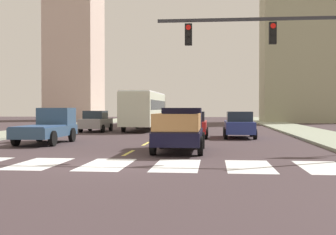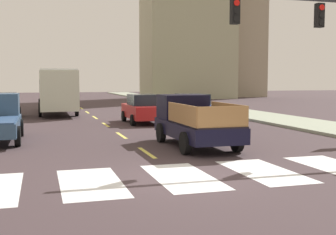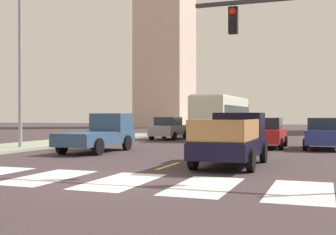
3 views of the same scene
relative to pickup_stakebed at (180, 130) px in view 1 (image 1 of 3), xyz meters
The scene contains 24 objects.
ground_plane 5.73m from the pickup_stakebed, 112.42° to the right, with size 160.00×160.00×0.00m, color #3E3134.
sidewalk_right 15.54m from the pickup_stakebed, 55.44° to the left, with size 3.90×110.00×0.15m, color #949C86.
sidewalk_left 18.33m from the pickup_stakebed, 135.74° to the left, with size 3.90×110.00×0.15m, color #949C86.
crosswalk_stripe_2 7.01m from the pickup_stakebed, 131.28° to the right, with size 1.53×3.44×0.01m, color silver.
crosswalk_stripe_3 5.73m from the pickup_stakebed, 112.42° to the right, with size 1.53×3.44×0.01m, color silver.
crosswalk_stripe_4 5.31m from the pickup_stakebed, 86.97° to the right, with size 1.53×3.44×0.01m, color silver.
crosswalk_stripe_5 5.96m from the pickup_stakebed, 62.60° to the right, with size 1.53×3.44×0.01m, color silver.
crosswalk_stripe_6 7.39m from the pickup_stakebed, 45.47° to the right, with size 1.53×3.44×0.01m, color silver.
lane_dash_0 2.65m from the pickup_stakebed, 150.42° to the right, with size 0.16×2.40×0.01m, color #E1D354.
lane_dash_1 4.45m from the pickup_stakebed, 119.71° to the left, with size 0.16×2.40×0.01m, color #E1D354.
lane_dash_2 9.09m from the pickup_stakebed, 103.79° to the left, with size 0.16×2.40×0.01m, color #E1D354.
lane_dash_3 13.98m from the pickup_stakebed, 98.89° to the left, with size 0.16×2.40×0.01m, color #E1D354.
lane_dash_4 18.92m from the pickup_stakebed, 96.55° to the left, with size 0.16×2.40×0.01m, color #E1D354.
lane_dash_5 23.89m from the pickup_stakebed, 95.18° to the left, with size 0.16×2.40×0.01m, color #E1D354.
lane_dash_6 28.87m from the pickup_stakebed, 94.28° to the left, with size 0.16×2.40×0.01m, color #E1D354.
lane_dash_7 33.86m from the pickup_stakebed, 93.65° to the left, with size 0.16×2.40×0.01m, color #E1D354.
pickup_stakebed is the anchor object (origin of this frame).
pickup_dark 8.45m from the pickup_stakebed, 154.06° to the left, with size 2.18×5.20×1.96m.
city_bus 18.85m from the pickup_stakebed, 103.84° to the left, with size 2.72×10.80×3.32m.
sedan_near_right 9.12m from the pickup_stakebed, 89.13° to the left, with size 2.02×4.40×1.72m.
sedan_near_left 17.50m from the pickup_stakebed, 117.58° to the left, with size 2.02×4.40×1.72m.
sedan_far 9.58m from the pickup_stakebed, 70.62° to the left, with size 2.02×4.40×1.72m.
traffic_signal_gantry 6.41m from the pickup_stakebed, 28.72° to the right, with size 8.24×0.27×6.00m.
block_mid_right 45.04m from the pickup_stakebed, 71.26° to the left, with size 11.90×7.36×26.07m, color #A09F7E.
Camera 1 is at (3.68, -15.06, 1.96)m, focal length 47.73 mm.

